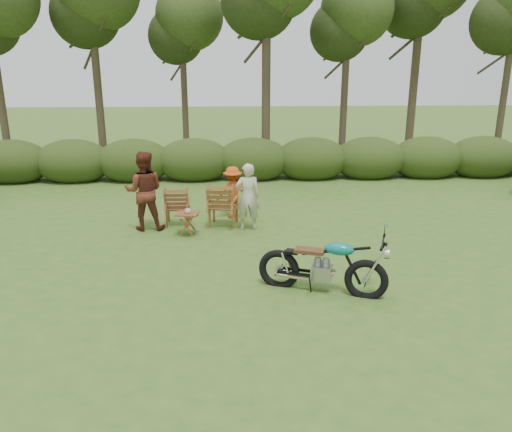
{
  "coord_description": "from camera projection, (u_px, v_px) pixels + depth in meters",
  "views": [
    {
      "loc": [
        -0.83,
        -7.71,
        3.73
      ],
      "look_at": [
        -0.32,
        1.58,
        0.9
      ],
      "focal_mm": 35.0,
      "sensor_mm": 36.0,
      "label": 1
    }
  ],
  "objects": [
    {
      "name": "motorcycle",
      "position": [
        321.0,
        291.0,
        8.58
      ],
      "size": [
        2.25,
        1.49,
        1.2
      ],
      "primitive_type": null,
      "rotation": [
        0.0,
        0.0,
        -0.36
      ],
      "color": "#0EBEB3",
      "rests_on": "ground"
    },
    {
      "name": "lawn_chair_left",
      "position": [
        179.0,
        224.0,
        12.21
      ],
      "size": [
        0.65,
        0.65,
        0.95
      ],
      "primitive_type": null,
      "rotation": [
        0.0,
        0.0,
        3.15
      ],
      "color": "brown",
      "rests_on": "ground"
    },
    {
      "name": "lawn_chair_right",
      "position": [
        224.0,
        225.0,
        12.12
      ],
      "size": [
        0.86,
        0.86,
        1.07
      ],
      "primitive_type": null,
      "rotation": [
        0.0,
        0.0,
        2.96
      ],
      "color": "brown",
      "rests_on": "ground"
    },
    {
      "name": "side_table",
      "position": [
        188.0,
        224.0,
        11.32
      ],
      "size": [
        0.56,
        0.5,
        0.52
      ],
      "primitive_type": null,
      "rotation": [
        0.0,
        0.0,
        -0.15
      ],
      "color": "#5A2916",
      "rests_on": "ground"
    },
    {
      "name": "tree_line",
      "position": [
        267.0,
        62.0,
        16.72
      ],
      "size": [
        22.52,
        11.62,
        8.14
      ],
      "color": "#3A2F1F",
      "rests_on": "ground"
    },
    {
      "name": "child",
      "position": [
        233.0,
        217.0,
        12.72
      ],
      "size": [
        0.92,
        0.63,
        1.31
      ],
      "primitive_type": "imported",
      "rotation": [
        0.0,
        0.0,
        3.32
      ],
      "color": "#BF4112",
      "rests_on": "ground"
    },
    {
      "name": "adult_a",
      "position": [
        248.0,
        229.0,
        11.81
      ],
      "size": [
        0.61,
        0.44,
        1.58
      ],
      "primitive_type": "imported",
      "rotation": [
        0.0,
        0.0,
        3.24
      ],
      "color": "#B9B699",
      "rests_on": "ground"
    },
    {
      "name": "adult_b",
      "position": [
        147.0,
        229.0,
        11.82
      ],
      "size": [
        0.91,
        0.72,
        1.85
      ],
      "primitive_type": "imported",
      "rotation": [
        0.0,
        0.0,
        3.16
      ],
      "color": "#562318",
      "rests_on": "ground"
    },
    {
      "name": "ground",
      "position": [
        280.0,
        293.0,
        8.5
      ],
      "size": [
        80.0,
        80.0,
        0.0
      ],
      "primitive_type": "plane",
      "color": "#32521B",
      "rests_on": "ground"
    },
    {
      "name": "cup",
      "position": [
        188.0,
        211.0,
        11.21
      ],
      "size": [
        0.13,
        0.13,
        0.1
      ],
      "primitive_type": "imported",
      "rotation": [
        0.0,
        0.0,
        0.02
      ],
      "color": "beige",
      "rests_on": "side_table"
    }
  ]
}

